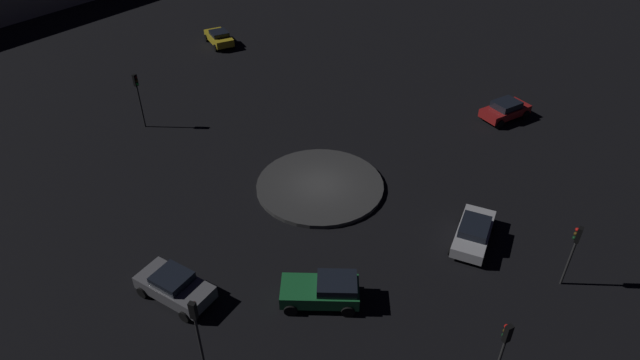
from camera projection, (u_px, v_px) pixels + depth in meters
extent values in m
plane|color=black|center=(320.00, 187.00, 35.58)|extent=(117.18, 117.18, 0.00)
cylinder|color=#383838|center=(320.00, 186.00, 35.50)|extent=(8.29, 8.29, 0.27)
cube|color=#1E7238|center=(320.00, 292.00, 27.41)|extent=(4.35, 3.43, 0.72)
cube|color=black|center=(337.00, 284.00, 27.04)|extent=(2.51, 2.35, 0.48)
cylinder|color=black|center=(291.00, 310.00, 26.92)|extent=(0.71, 0.50, 0.68)
cylinder|color=black|center=(293.00, 282.00, 28.40)|extent=(0.71, 0.50, 0.68)
cylinder|color=black|center=(348.00, 311.00, 26.85)|extent=(0.71, 0.50, 0.68)
cylinder|color=black|center=(347.00, 283.00, 28.34)|extent=(0.71, 0.50, 0.68)
cube|color=red|center=(505.00, 111.00, 42.38)|extent=(4.08, 2.19, 0.63)
cube|color=black|center=(507.00, 105.00, 42.05)|extent=(2.12, 1.77, 0.50)
cylinder|color=black|center=(500.00, 124.00, 41.37)|extent=(0.72, 0.29, 0.70)
cylinder|color=black|center=(483.00, 114.00, 42.60)|extent=(0.72, 0.29, 0.70)
cylinder|color=black|center=(526.00, 115.00, 42.55)|extent=(0.72, 0.29, 0.70)
cylinder|color=black|center=(508.00, 105.00, 43.78)|extent=(0.72, 0.29, 0.70)
cube|color=gold|center=(219.00, 38.00, 54.26)|extent=(1.95, 4.06, 0.68)
cube|color=black|center=(219.00, 33.00, 53.80)|extent=(1.64, 1.79, 0.41)
cylinder|color=black|center=(206.00, 38.00, 55.15)|extent=(0.25, 0.70, 0.69)
cylinder|color=black|center=(223.00, 35.00, 55.82)|extent=(0.25, 0.70, 0.69)
cylinder|color=black|center=(216.00, 48.00, 53.11)|extent=(0.25, 0.70, 0.69)
cylinder|color=black|center=(233.00, 45.00, 53.78)|extent=(0.25, 0.70, 0.69)
cube|color=slate|center=(175.00, 287.00, 27.68)|extent=(3.75, 4.42, 0.73)
cube|color=black|center=(172.00, 278.00, 27.37)|extent=(2.31, 2.35, 0.46)
cylinder|color=black|center=(142.00, 292.00, 27.89)|extent=(0.52, 0.64, 0.62)
cylinder|color=black|center=(168.00, 270.00, 29.15)|extent=(0.52, 0.64, 0.62)
cylinder|color=black|center=(185.00, 316.00, 26.64)|extent=(0.52, 0.64, 0.62)
cylinder|color=black|center=(210.00, 292.00, 27.90)|extent=(0.52, 0.64, 0.62)
cube|color=silver|center=(473.00, 233.00, 31.04)|extent=(4.38, 4.12, 0.64)
cube|color=black|center=(475.00, 227.00, 30.69)|extent=(2.58, 2.53, 0.43)
cylinder|color=black|center=(483.00, 259.00, 29.82)|extent=(0.60, 0.56, 0.60)
cylinder|color=black|center=(451.00, 250.00, 30.39)|extent=(0.60, 0.56, 0.60)
cylinder|color=black|center=(493.00, 226.00, 32.07)|extent=(0.60, 0.56, 0.60)
cylinder|color=black|center=(463.00, 218.00, 32.65)|extent=(0.60, 0.56, 0.60)
cylinder|color=#2D2D2D|center=(141.00, 107.00, 40.76)|extent=(0.12, 0.12, 3.45)
cube|color=black|center=(135.00, 80.00, 39.46)|extent=(0.37, 0.35, 0.90)
sphere|color=#3F0C0C|center=(136.00, 77.00, 39.24)|extent=(0.20, 0.20, 0.20)
sphere|color=#4C380F|center=(137.00, 81.00, 39.40)|extent=(0.20, 0.20, 0.20)
sphere|color=#1EE53F|center=(137.00, 84.00, 39.57)|extent=(0.20, 0.20, 0.20)
cylinder|color=#2D2D2D|center=(568.00, 263.00, 27.90)|extent=(0.12, 0.12, 3.01)
cube|color=black|center=(579.00, 235.00, 26.74)|extent=(0.37, 0.34, 0.90)
sphere|color=red|center=(577.00, 230.00, 26.65)|extent=(0.20, 0.20, 0.20)
sphere|color=#4C380F|center=(576.00, 234.00, 26.81)|extent=(0.20, 0.20, 0.20)
sphere|color=#0F3819|center=(574.00, 238.00, 26.97)|extent=(0.20, 0.20, 0.20)
cube|color=black|center=(508.00, 334.00, 21.68)|extent=(0.31, 0.23, 0.90)
sphere|color=red|center=(507.00, 327.00, 21.63)|extent=(0.20, 0.20, 0.20)
sphere|color=#4C380F|center=(505.00, 331.00, 21.79)|extent=(0.20, 0.20, 0.20)
sphere|color=#0F3819|center=(504.00, 335.00, 21.95)|extent=(0.20, 0.20, 0.20)
cylinder|color=#2D2D2D|center=(200.00, 343.00, 23.73)|extent=(0.12, 0.12, 3.38)
cube|color=black|center=(193.00, 311.00, 22.46)|extent=(0.37, 0.37, 0.90)
sphere|color=#3F0C0C|center=(194.00, 304.00, 22.41)|extent=(0.20, 0.20, 0.20)
sphere|color=yellow|center=(195.00, 308.00, 22.57)|extent=(0.20, 0.20, 0.20)
sphere|color=#0F3819|center=(196.00, 312.00, 22.73)|extent=(0.20, 0.20, 0.20)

